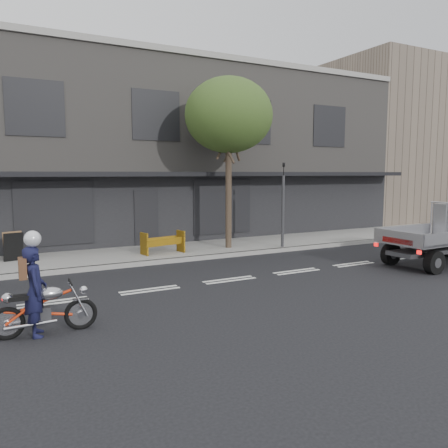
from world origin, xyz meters
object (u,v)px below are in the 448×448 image
(street_tree, at_px, (229,116))
(motorcycle, at_px, (45,308))
(traffic_light_pole, at_px, (283,209))
(sandwich_board, at_px, (13,247))
(rider, at_px, (35,291))
(construction_barrier, at_px, (165,243))

(street_tree, bearing_deg, motorcycle, -139.33)
(traffic_light_pole, distance_m, sandwich_board, 9.88)
(rider, bearing_deg, construction_barrier, -36.06)
(rider, bearing_deg, sandwich_board, 3.38)
(street_tree, distance_m, construction_barrier, 5.46)
(motorcycle, distance_m, construction_barrier, 7.60)
(street_tree, relative_size, construction_barrier, 4.45)
(traffic_light_pole, relative_size, construction_barrier, 2.31)
(motorcycle, bearing_deg, traffic_light_pole, 32.47)
(rider, xyz_separation_m, sandwich_board, (-0.16, 7.21, -0.23))
(traffic_light_pole, distance_m, motorcycle, 10.91)
(traffic_light_pole, distance_m, rider, 11.01)
(street_tree, distance_m, motorcycle, 10.82)
(construction_barrier, relative_size, sandwich_board, 1.56)
(street_tree, distance_m, rider, 10.77)
(traffic_light_pole, height_order, construction_barrier, traffic_light_pole)
(street_tree, xyz_separation_m, rider, (-7.52, -6.33, -4.41))
(traffic_light_pole, height_order, rider, traffic_light_pole)
(traffic_light_pole, bearing_deg, rider, -150.07)
(traffic_light_pole, height_order, motorcycle, traffic_light_pole)
(street_tree, bearing_deg, sandwich_board, 173.49)
(traffic_light_pole, bearing_deg, motorcycle, -149.67)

